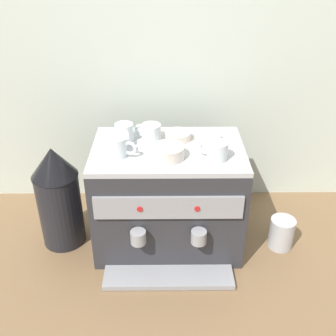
{
  "coord_description": "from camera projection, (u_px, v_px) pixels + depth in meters",
  "views": [
    {
      "loc": [
        -0.01,
        -1.32,
        1.12
      ],
      "look_at": [
        0.0,
        0.0,
        0.34
      ],
      "focal_mm": 43.04,
      "sensor_mm": 36.0,
      "label": 1
    }
  ],
  "objects": [
    {
      "name": "ground_plane",
      "position": [
        168.0,
        238.0,
        1.71
      ],
      "size": [
        4.0,
        4.0,
        0.0
      ],
      "primitive_type": "plane",
      "color": "brown"
    },
    {
      "name": "ceramic_bowl_2",
      "position": [
        207.0,
        138.0,
        1.52
      ],
      "size": [
        0.1,
        0.1,
        0.03
      ],
      "color": "beige",
      "rests_on": "espresso_machine"
    },
    {
      "name": "ceramic_bowl_1",
      "position": [
        169.0,
        152.0,
        1.42
      ],
      "size": [
        0.12,
        0.12,
        0.04
      ],
      "color": "beige",
      "rests_on": "espresso_machine"
    },
    {
      "name": "ceramic_cup_1",
      "position": [
        119.0,
        147.0,
        1.42
      ],
      "size": [
        0.1,
        0.07,
        0.07
      ],
      "color": "silver",
      "rests_on": "espresso_machine"
    },
    {
      "name": "ceramic_cup_2",
      "position": [
        150.0,
        132.0,
        1.53
      ],
      "size": [
        0.1,
        0.07,
        0.06
      ],
      "color": "silver",
      "rests_on": "espresso_machine"
    },
    {
      "name": "tiled_backsplash_wall",
      "position": [
        167.0,
        80.0,
        1.72
      ],
      "size": [
        2.8,
        0.03,
        1.15
      ],
      "primitive_type": "cube",
      "color": "silver",
      "rests_on": "ground_plane"
    },
    {
      "name": "espresso_machine",
      "position": [
        168.0,
        197.0,
        1.6
      ],
      "size": [
        0.57,
        0.48,
        0.43
      ],
      "color": "#2D2D33",
      "rests_on": "ground_plane"
    },
    {
      "name": "ceramic_cup_0",
      "position": [
        216.0,
        150.0,
        1.4
      ],
      "size": [
        0.1,
        0.08,
        0.06
      ],
      "color": "silver",
      "rests_on": "espresso_machine"
    },
    {
      "name": "milk_pitcher",
      "position": [
        281.0,
        233.0,
        1.63
      ],
      "size": [
        0.1,
        0.1,
        0.13
      ],
      "primitive_type": "cylinder",
      "color": "#B7B7BC",
      "rests_on": "ground_plane"
    },
    {
      "name": "ceramic_cup_3",
      "position": [
        124.0,
        133.0,
        1.52
      ],
      "size": [
        0.07,
        0.11,
        0.07
      ],
      "color": "silver",
      "rests_on": "espresso_machine"
    },
    {
      "name": "coffee_grinder",
      "position": [
        58.0,
        196.0,
        1.59
      ],
      "size": [
        0.18,
        0.18,
        0.43
      ],
      "color": "black",
      "rests_on": "ground_plane"
    },
    {
      "name": "ceramic_bowl_0",
      "position": [
        178.0,
        136.0,
        1.54
      ],
      "size": [
        0.1,
        0.1,
        0.03
      ],
      "color": "beige",
      "rests_on": "espresso_machine"
    }
  ]
}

